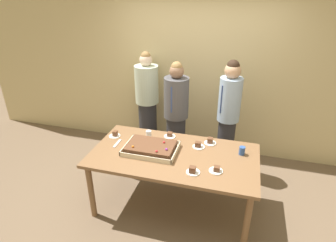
% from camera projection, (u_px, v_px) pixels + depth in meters
% --- Properties ---
extents(ground_plane, '(12.00, 12.00, 0.00)m').
position_uv_depth(ground_plane, '(173.00, 205.00, 3.66)').
color(ground_plane, brown).
extents(interior_back_panel, '(8.00, 0.12, 3.00)m').
position_uv_depth(interior_back_panel, '(200.00, 62.00, 4.39)').
color(interior_back_panel, '#CCB784').
rests_on(interior_back_panel, ground_plane).
extents(party_table, '(1.96, 1.03, 0.78)m').
position_uv_depth(party_table, '(174.00, 160.00, 3.35)').
color(party_table, brown).
rests_on(party_table, ground_plane).
extents(sheet_cake, '(0.63, 0.44, 0.11)m').
position_uv_depth(sheet_cake, '(151.00, 148.00, 3.36)').
color(sheet_cake, beige).
rests_on(sheet_cake, party_table).
extents(plated_slice_near_left, '(0.15, 0.15, 0.08)m').
position_uv_depth(plated_slice_near_left, '(193.00, 171.00, 2.98)').
color(plated_slice_near_left, white).
rests_on(plated_slice_near_left, party_table).
extents(plated_slice_near_right, '(0.15, 0.15, 0.07)m').
position_uv_depth(plated_slice_near_right, '(198.00, 146.00, 3.45)').
color(plated_slice_near_right, white).
rests_on(plated_slice_near_right, party_table).
extents(plated_slice_far_left, '(0.15, 0.15, 0.07)m').
position_uv_depth(plated_slice_far_left, '(115.00, 135.00, 3.69)').
color(plated_slice_far_left, white).
rests_on(plated_slice_far_left, party_table).
extents(plated_slice_far_right, '(0.15, 0.15, 0.06)m').
position_uv_depth(plated_slice_far_right, '(216.00, 170.00, 3.00)').
color(plated_slice_far_right, white).
rests_on(plated_slice_far_right, party_table).
extents(plated_slice_center_front, '(0.15, 0.15, 0.08)m').
position_uv_depth(plated_slice_center_front, '(210.00, 141.00, 3.53)').
color(plated_slice_center_front, white).
rests_on(plated_slice_center_front, party_table).
extents(plated_slice_center_back, '(0.15, 0.15, 0.06)m').
position_uv_depth(plated_slice_center_back, '(170.00, 135.00, 3.69)').
color(plated_slice_center_back, white).
rests_on(plated_slice_center_back, party_table).
extents(drink_cup_nearest, '(0.07, 0.07, 0.10)m').
position_uv_depth(drink_cup_nearest, '(149.00, 134.00, 3.65)').
color(drink_cup_nearest, white).
rests_on(drink_cup_nearest, party_table).
extents(drink_cup_middle, '(0.07, 0.07, 0.10)m').
position_uv_depth(drink_cup_middle, '(242.00, 151.00, 3.29)').
color(drink_cup_middle, '#2D5199').
rests_on(drink_cup_middle, party_table).
extents(cake_server_utensil, '(0.03, 0.20, 0.01)m').
position_uv_depth(cake_server_utensil, '(117.00, 143.00, 3.53)').
color(cake_server_utensil, silver).
rests_on(cake_server_utensil, party_table).
extents(person_serving_front, '(0.37, 0.37, 1.69)m').
position_uv_depth(person_serving_front, '(147.00, 103.00, 4.54)').
color(person_serving_front, '#28282D').
rests_on(person_serving_front, ground_plane).
extents(person_green_shirt_behind, '(0.31, 0.31, 1.71)m').
position_uv_depth(person_green_shirt_behind, '(228.00, 116.00, 3.97)').
color(person_green_shirt_behind, '#28282D').
rests_on(person_green_shirt_behind, ground_plane).
extents(person_striped_tie_right, '(0.36, 0.36, 1.65)m').
position_uv_depth(person_striped_tie_right, '(176.00, 116.00, 4.12)').
color(person_striped_tie_right, '#28282D').
rests_on(person_striped_tie_right, ground_plane).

